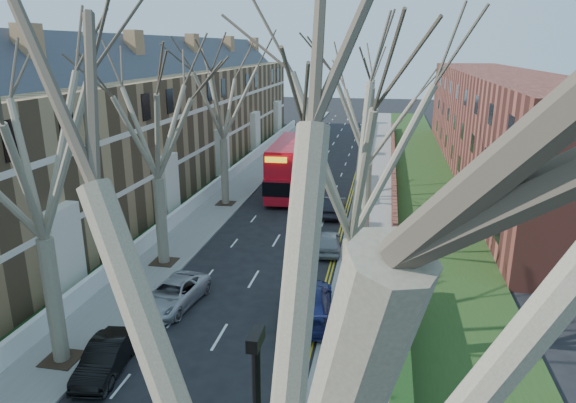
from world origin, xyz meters
The scene contains 18 objects.
pavement_left centered at (-6.00, 39.00, 0.06)m, with size 3.00×102.00×0.12m, color slate.
pavement_right centered at (6.00, 39.00, 0.06)m, with size 3.00×102.00×0.12m, color slate.
terrace_left centered at (-13.65, 31.00, 5.53)m, with size 9.70×78.00×13.60m.
flats_right centered at (17.46, 43.00, 4.98)m, with size 13.97×54.00×10.00m.
front_wall_left centered at (-7.65, 31.00, 0.62)m, with size 0.30×78.00×1.00m.
grass_verge_right centered at (10.50, 39.00, 0.15)m, with size 6.00×102.00×0.06m.
tree_left_mid centered at (-5.70, 6.00, 9.56)m, with size 10.50×10.50×14.71m.
tree_left_far centered at (-5.70, 16.00, 9.24)m, with size 10.15×10.15×14.22m.
tree_left_dist centered at (-5.70, 28.00, 9.56)m, with size 10.50×10.50×14.71m.
tree_right_near centered at (5.70, -6.00, 9.86)m, with size 10.85×10.85×15.20m.
tree_right_mid centered at (5.70, 8.00, 9.56)m, with size 10.50×10.50×14.71m.
tree_right_far centered at (5.70, 22.00, 9.24)m, with size 10.15×10.15×14.22m.
double_decker_bus centered at (-1.35, 32.53, 2.19)m, with size 2.97×10.69×4.45m.
car_left_mid centered at (-3.56, 5.73, 0.64)m, with size 1.35×3.87×1.28m, color black.
car_left_far centered at (-3.10, 11.33, 0.64)m, with size 2.12×4.59×1.28m, color #A3A2A7.
car_right_near centered at (3.60, 11.52, 0.77)m, with size 2.17×5.34×1.55m, color navy.
car_right_mid centered at (3.59, 19.81, 0.65)m, with size 1.54×3.82×1.30m, color gray.
car_right_far centered at (3.12, 27.06, 0.71)m, with size 1.50×4.31×1.42m, color black.
Camera 1 is at (6.75, -10.05, 12.33)m, focal length 32.00 mm.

